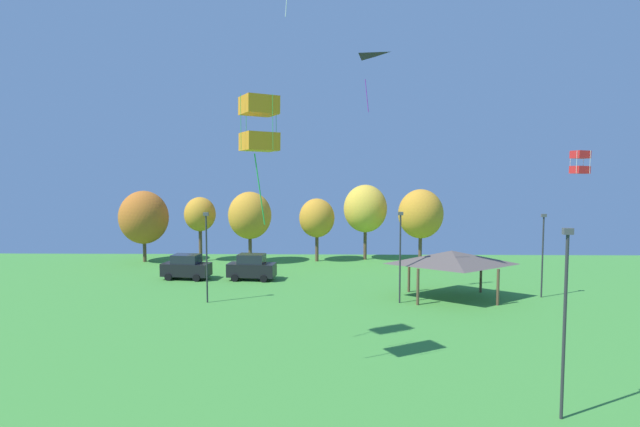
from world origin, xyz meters
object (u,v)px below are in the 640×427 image
light_post_2 (543,251)px  light_post_1 (400,252)px  treeline_tree_3 (317,218)px  treeline_tree_5 (421,214)px  kite_flying_1 (580,162)px  park_pavilion (451,258)px  parked_car_second_from_left (252,267)px  treeline_tree_1 (200,215)px  treeline_tree_0 (144,217)px  light_post_3 (207,252)px  treeline_tree_2 (250,216)px  parked_car_leftmost (186,267)px  light_post_0 (565,314)px  kite_flying_4 (359,66)px  kite_flying_0 (259,124)px  treeline_tree_4 (365,209)px

light_post_2 → light_post_1: bearing=-170.3°
treeline_tree_3 → treeline_tree_5: 10.93m
kite_flying_1 → treeline_tree_5: size_ratio=0.15×
kite_flying_1 → park_pavilion: size_ratio=0.16×
parked_car_second_from_left → light_post_1: size_ratio=0.65×
treeline_tree_1 → treeline_tree_0: bearing=-174.3°
light_post_3 → treeline_tree_2: size_ratio=0.87×
parked_car_leftmost → park_pavilion: size_ratio=0.60×
treeline_tree_0 → light_post_0: bearing=-50.2°
kite_flying_4 → parked_car_leftmost: size_ratio=0.66×
kite_flying_1 → light_post_0: 9.58m
light_post_0 → light_post_3: 24.47m
kite_flying_0 → kite_flying_4: 11.97m
light_post_3 → treeline_tree_1: bearing=106.0°
treeline_tree_3 → treeline_tree_4: (5.27, 1.21, 0.94)m
treeline_tree_3 → treeline_tree_5: size_ratio=0.87×
kite_flying_0 → treeline_tree_4: size_ratio=0.68×
treeline_tree_2 → treeline_tree_1: bearing=168.2°
kite_flying_0 → treeline_tree_4: (6.98, 32.60, -5.78)m
treeline_tree_4 → light_post_0: bearing=-82.4°
park_pavilion → parked_car_second_from_left: bearing=158.4°
parked_car_second_from_left → kite_flying_1: bearing=-37.2°
light_post_2 → parked_car_second_from_left: bearing=165.5°
parked_car_leftmost → light_post_1: (17.78, -8.00, 2.60)m
parked_car_second_from_left → treeline_tree_0: (-12.92, 9.19, 3.63)m
parked_car_leftmost → treeline_tree_4: 20.38m
parked_car_second_from_left → treeline_tree_5: size_ratio=0.55×
parked_car_second_from_left → light_post_3: (-1.99, -7.93, 2.54)m
kite_flying_1 → treeline_tree_4: kite_flying_1 is taller
park_pavilion → treeline_tree_2: treeline_tree_2 is taller
kite_flying_1 → light_post_1: kite_flying_1 is taller
kite_flying_0 → light_post_3: size_ratio=0.86×
light_post_2 → treeline_tree_3: size_ratio=0.93×
kite_flying_1 → treeline_tree_2: bearing=127.7°
kite_flying_0 → light_post_3: (-5.77, 13.53, -7.70)m
park_pavilion → treeline_tree_2: bearing=139.4°
kite_flying_0 → treeline_tree_4: 33.84m
parked_car_second_from_left → treeline_tree_1: size_ratio=0.62×
light_post_2 → treeline_tree_4: treeline_tree_4 is taller
kite_flying_1 → kite_flying_4: 13.98m
kite_flying_0 → kite_flying_4: kite_flying_4 is taller
kite_flying_4 → light_post_1: size_ratio=0.44×
parked_car_second_from_left → light_post_0: (15.58, -24.96, 2.88)m
light_post_1 → light_post_3: size_ratio=1.01×
kite_flying_0 → kite_flying_1: kite_flying_0 is taller
light_post_3 → treeline_tree_5: treeline_tree_5 is taller
treeline_tree_0 → treeline_tree_5: 29.23m
kite_flying_4 → treeline_tree_0: kite_flying_4 is taller
kite_flying_1 → light_post_3: (-21.23, 10.34, -6.13)m
light_post_1 → light_post_3: 13.91m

